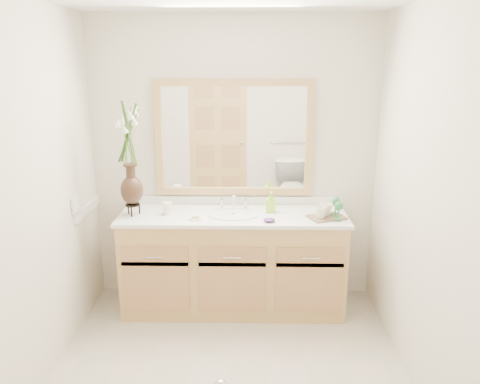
{
  "coord_description": "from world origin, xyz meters",
  "views": [
    {
      "loc": [
        0.12,
        -2.59,
        2.02
      ],
      "look_at": [
        0.06,
        0.65,
        1.12
      ],
      "focal_mm": 35.0,
      "sensor_mm": 36.0,
      "label": 1
    }
  ],
  "objects_px": {
    "flower_vase": "(129,143)",
    "tray": "(326,217)",
    "tumbler": "(167,208)",
    "soap_bottle": "(271,203)"
  },
  "relations": [
    {
      "from": "flower_vase",
      "to": "tray",
      "type": "xyz_separation_m",
      "value": [
        1.55,
        -0.06,
        -0.58
      ]
    },
    {
      "from": "tray",
      "to": "soap_bottle",
      "type": "bearing_deg",
      "value": 139.21
    },
    {
      "from": "tumbler",
      "to": "flower_vase",
      "type": "bearing_deg",
      "value": -175.32
    },
    {
      "from": "flower_vase",
      "to": "tray",
      "type": "height_order",
      "value": "flower_vase"
    },
    {
      "from": "flower_vase",
      "to": "tray",
      "type": "distance_m",
      "value": 1.65
    },
    {
      "from": "flower_vase",
      "to": "tumbler",
      "type": "distance_m",
      "value": 0.6
    },
    {
      "from": "tray",
      "to": "flower_vase",
      "type": "bearing_deg",
      "value": 156.43
    },
    {
      "from": "tray",
      "to": "tumbler",
      "type": "bearing_deg",
      "value": 154.96
    },
    {
      "from": "flower_vase",
      "to": "soap_bottle",
      "type": "bearing_deg",
      "value": 4.86
    },
    {
      "from": "soap_bottle",
      "to": "tray",
      "type": "distance_m",
      "value": 0.46
    }
  ]
}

